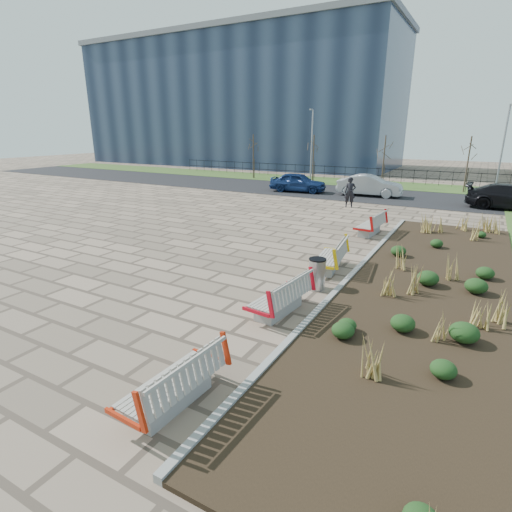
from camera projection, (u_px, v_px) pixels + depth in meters
The scene contains 21 objects.
ground at pixel (151, 310), 10.51m from camera, with size 120.00×120.00×0.00m, color #86705C.
planting_bed at pixel (430, 290), 11.72m from camera, with size 4.50×18.00×0.10m, color black.
planting_curb at pixel (352, 275), 12.80m from camera, with size 0.16×18.00×0.15m, color gray.
grass_verge_far at pixel (385, 185), 33.74m from camera, with size 80.00×5.00×0.04m, color #33511E.
road at pixel (367, 195), 28.76m from camera, with size 80.00×7.00×0.02m, color black.
bench_a at pixel (171, 380), 6.77m from camera, with size 0.90×2.10×1.00m, color red, non-canonical shape.
bench_b at pixel (279, 295), 10.22m from camera, with size 0.90×2.10×1.00m, color #B90C1B, non-canonical shape.
bench_c at pixel (329, 256), 13.38m from camera, with size 0.90×2.10×1.00m, color yellow, non-canonical shape.
bench_d at pixel (370, 224), 17.88m from camera, with size 0.90×2.10×1.00m, color #A50B0B, non-canonical shape.
litter_bin at pixel (317, 274), 11.78m from camera, with size 0.49×0.49×0.93m, color #B2B2B7.
pedestrian at pixel (350, 192), 23.94m from camera, with size 0.66×0.43×1.81m, color black.
car_blue at pixel (298, 182), 29.78m from camera, with size 1.67×4.16×1.42m, color navy.
car_silver at pixel (370, 185), 27.94m from camera, with size 1.55×4.43×1.46m, color #919398.
tree_a at pixel (253, 156), 37.48m from camera, with size 1.40×1.40×4.00m, color #4C3D2D, non-canonical shape.
tree_b at pixel (313, 159), 34.68m from camera, with size 1.40×1.40×4.00m, color #4C3D2D, non-canonical shape.
tree_c at pixel (384, 161), 31.88m from camera, with size 1.40×1.40×4.00m, color #4C3D2D, non-canonical shape.
tree_d at pixel (467, 165), 29.08m from camera, with size 1.40×1.40×4.00m, color #4C3D2D, non-canonical shape.
lamp_west at pixel (311, 147), 33.96m from camera, with size 0.24×0.60×6.00m, color gray, non-canonical shape.
lamp_east at pixel (502, 152), 27.42m from camera, with size 0.24×0.60×6.00m, color gray, non-canonical shape.
railing_fence at pixel (390, 175), 34.80m from camera, with size 44.00×0.10×1.20m, color black, non-canonical shape.
building_glass at pixel (238, 105), 51.68m from camera, with size 40.00×14.00×15.00m, color #192338.
Camera 1 is at (7.11, -6.98, 4.57)m, focal length 28.00 mm.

